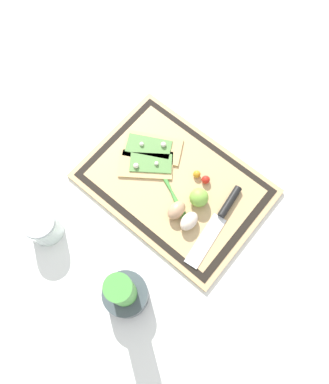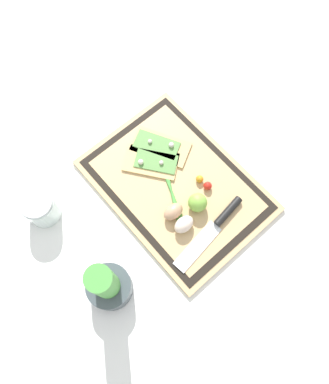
{
  "view_description": "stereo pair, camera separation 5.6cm",
  "coord_description": "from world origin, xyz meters",
  "px_view_note": "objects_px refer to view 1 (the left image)",
  "views": [
    {
      "loc": [
        -0.23,
        0.32,
        1.02
      ],
      "look_at": [
        0.0,
        0.05,
        0.03
      ],
      "focal_mm": 35.0,
      "sensor_mm": 36.0,
      "label": 1
    },
    {
      "loc": [
        -0.27,
        0.28,
        1.02
      ],
      "look_at": [
        0.0,
        0.05,
        0.03
      ],
      "focal_mm": 35.0,
      "sensor_mm": 36.0,
      "label": 2
    }
  ],
  "objects_px": {
    "pizza_slice_near": "(152,147)",
    "pizza_slice_far": "(147,164)",
    "knife": "(223,213)",
    "egg_pink": "(189,221)",
    "cherry_tomato_yellow": "(197,174)",
    "cherry_tomato_red": "(206,180)",
    "sauce_jar": "(44,227)",
    "egg_brown": "(176,210)",
    "herb_pot": "(124,293)",
    "lime": "(199,197)"
  },
  "relations": [
    {
      "from": "pizza_slice_near",
      "to": "pizza_slice_far",
      "type": "height_order",
      "value": "same"
    },
    {
      "from": "knife",
      "to": "egg_pink",
      "type": "distance_m",
      "value": 0.1
    },
    {
      "from": "cherry_tomato_yellow",
      "to": "egg_pink",
      "type": "bearing_deg",
      "value": 119.49
    },
    {
      "from": "pizza_slice_near",
      "to": "cherry_tomato_yellow",
      "type": "height_order",
      "value": "pizza_slice_near"
    },
    {
      "from": "cherry_tomato_red",
      "to": "pizza_slice_near",
      "type": "bearing_deg",
      "value": 5.49
    },
    {
      "from": "cherry_tomato_red",
      "to": "sauce_jar",
      "type": "relative_size",
      "value": 0.25
    },
    {
      "from": "knife",
      "to": "egg_brown",
      "type": "xyz_separation_m",
      "value": [
        0.1,
        0.08,
        0.01
      ]
    },
    {
      "from": "pizza_slice_far",
      "to": "cherry_tomato_red",
      "type": "relative_size",
      "value": 7.27
    },
    {
      "from": "pizza_slice_far",
      "to": "herb_pot",
      "type": "distance_m",
      "value": 0.38
    },
    {
      "from": "lime",
      "to": "herb_pot",
      "type": "relative_size",
      "value": 0.24
    },
    {
      "from": "knife",
      "to": "cherry_tomato_yellow",
      "type": "xyz_separation_m",
      "value": [
        0.13,
        -0.04,
        0.0
      ]
    },
    {
      "from": "cherry_tomato_yellow",
      "to": "cherry_tomato_red",
      "type": "bearing_deg",
      "value": -175.32
    },
    {
      "from": "knife",
      "to": "pizza_slice_far",
      "type": "bearing_deg",
      "value": 5.45
    },
    {
      "from": "pizza_slice_near",
      "to": "lime",
      "type": "xyz_separation_m",
      "value": [
        -0.21,
        0.04,
        0.02
      ]
    },
    {
      "from": "pizza_slice_near",
      "to": "herb_pot",
      "type": "relative_size",
      "value": 0.84
    },
    {
      "from": "pizza_slice_far",
      "to": "cherry_tomato_red",
      "type": "xyz_separation_m",
      "value": [
        -0.16,
        -0.07,
        0.01
      ]
    },
    {
      "from": "cherry_tomato_red",
      "to": "egg_pink",
      "type": "bearing_deg",
      "value": 107.61
    },
    {
      "from": "pizza_slice_far",
      "to": "knife",
      "type": "bearing_deg",
      "value": -174.55
    },
    {
      "from": "herb_pot",
      "to": "cherry_tomato_yellow",
      "type": "bearing_deg",
      "value": -79.63
    },
    {
      "from": "knife",
      "to": "cherry_tomato_yellow",
      "type": "bearing_deg",
      "value": -18.7
    },
    {
      "from": "egg_pink",
      "to": "herb_pot",
      "type": "relative_size",
      "value": 0.26
    },
    {
      "from": "egg_brown",
      "to": "herb_pot",
      "type": "distance_m",
      "value": 0.26
    },
    {
      "from": "egg_pink",
      "to": "lime",
      "type": "xyz_separation_m",
      "value": [
        0.02,
        -0.07,
        0.01
      ]
    },
    {
      "from": "egg_brown",
      "to": "egg_pink",
      "type": "relative_size",
      "value": 1.0
    },
    {
      "from": "pizza_slice_near",
      "to": "egg_brown",
      "type": "distance_m",
      "value": 0.21
    },
    {
      "from": "egg_pink",
      "to": "cherry_tomato_yellow",
      "type": "xyz_separation_m",
      "value": [
        0.07,
        -0.13,
        -0.01
      ]
    },
    {
      "from": "egg_pink",
      "to": "sauce_jar",
      "type": "relative_size",
      "value": 0.62
    },
    {
      "from": "pizza_slice_near",
      "to": "pizza_slice_far",
      "type": "relative_size",
      "value": 1.07
    },
    {
      "from": "pizza_slice_far",
      "to": "egg_pink",
      "type": "distance_m",
      "value": 0.21
    },
    {
      "from": "knife",
      "to": "cherry_tomato_red",
      "type": "bearing_deg",
      "value": -25.23
    },
    {
      "from": "egg_brown",
      "to": "pizza_slice_far",
      "type": "bearing_deg",
      "value": -19.54
    },
    {
      "from": "cherry_tomato_red",
      "to": "sauce_jar",
      "type": "distance_m",
      "value": 0.47
    },
    {
      "from": "pizza_slice_near",
      "to": "egg_brown",
      "type": "height_order",
      "value": "egg_brown"
    },
    {
      "from": "pizza_slice_far",
      "to": "egg_brown",
      "type": "relative_size",
      "value": 3.0
    },
    {
      "from": "cherry_tomato_yellow",
      "to": "knife",
      "type": "bearing_deg",
      "value": 161.3
    },
    {
      "from": "herb_pot",
      "to": "knife",
      "type": "bearing_deg",
      "value": -99.65
    },
    {
      "from": "egg_brown",
      "to": "cherry_tomato_yellow",
      "type": "xyz_separation_m",
      "value": [
        0.03,
        -0.12,
        -0.01
      ]
    },
    {
      "from": "egg_brown",
      "to": "herb_pot",
      "type": "relative_size",
      "value": 0.26
    },
    {
      "from": "pizza_slice_near",
      "to": "sauce_jar",
      "type": "relative_size",
      "value": 1.99
    },
    {
      "from": "cherry_tomato_yellow",
      "to": "pizza_slice_near",
      "type": "bearing_deg",
      "value": 5.65
    },
    {
      "from": "pizza_slice_far",
      "to": "cherry_tomato_yellow",
      "type": "xyz_separation_m",
      "value": [
        -0.13,
        -0.07,
        0.01
      ]
    },
    {
      "from": "egg_brown",
      "to": "lime",
      "type": "relative_size",
      "value": 1.1
    },
    {
      "from": "knife",
      "to": "cherry_tomato_red",
      "type": "height_order",
      "value": "cherry_tomato_red"
    },
    {
      "from": "sauce_jar",
      "to": "herb_pot",
      "type": "bearing_deg",
      "value": -177.89
    },
    {
      "from": "pizza_slice_near",
      "to": "lime",
      "type": "distance_m",
      "value": 0.21
    },
    {
      "from": "pizza_slice_far",
      "to": "sauce_jar",
      "type": "relative_size",
      "value": 1.85
    },
    {
      "from": "cherry_tomato_yellow",
      "to": "herb_pot",
      "type": "distance_m",
      "value": 0.39
    },
    {
      "from": "cherry_tomato_red",
      "to": "cherry_tomato_yellow",
      "type": "bearing_deg",
      "value": 4.68
    },
    {
      "from": "lime",
      "to": "sauce_jar",
      "type": "height_order",
      "value": "sauce_jar"
    },
    {
      "from": "egg_brown",
      "to": "sauce_jar",
      "type": "bearing_deg",
      "value": 47.47
    }
  ]
}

